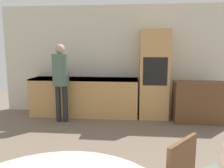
# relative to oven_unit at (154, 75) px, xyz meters

# --- Properties ---
(wall_back) EXTENTS (6.04, 0.05, 2.60)m
(wall_back) POSITION_rel_oven_unit_xyz_m (-0.69, 0.34, 0.31)
(wall_back) COLOR beige
(wall_back) RESTS_ON ground_plane
(kitchen_counter) EXTENTS (2.49, 0.60, 0.89)m
(kitchen_counter) POSITION_rel_oven_unit_xyz_m (-1.61, -0.01, -0.54)
(kitchen_counter) COLOR tan
(kitchen_counter) RESTS_ON ground_plane
(oven_unit) EXTENTS (0.64, 0.59, 1.99)m
(oven_unit) POSITION_rel_oven_unit_xyz_m (0.00, 0.00, 0.00)
(oven_unit) COLOR tan
(oven_unit) RESTS_ON ground_plane
(sideboard) EXTENTS (1.06, 0.45, 0.88)m
(sideboard) POSITION_rel_oven_unit_xyz_m (0.95, -0.28, -0.55)
(sideboard) COLOR brown
(sideboard) RESTS_ON ground_plane
(person_standing) EXTENTS (0.35, 0.35, 1.67)m
(person_standing) POSITION_rel_oven_unit_xyz_m (-2.00, -0.52, 0.04)
(person_standing) COLOR #262628
(person_standing) RESTS_ON ground_plane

